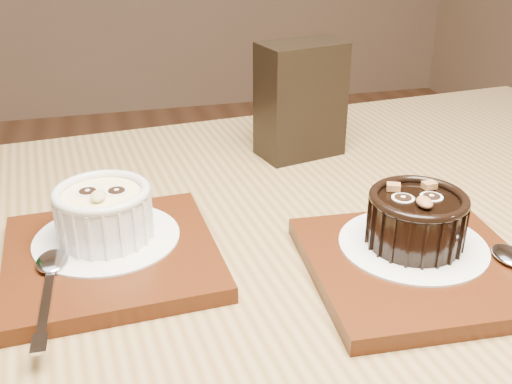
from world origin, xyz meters
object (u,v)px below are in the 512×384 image
condiment_stand (300,100)px  tray_left (112,256)px  tray_right (416,266)px  ramekin_dark (416,217)px  table (263,355)px  ramekin_white (104,211)px

condiment_stand → tray_left: bearing=-139.8°
tray_right → ramekin_dark: bearing=71.5°
table → tray_left: bearing=159.0°
ramekin_white → condiment_stand: condiment_stand is taller
ramekin_dark → condiment_stand: size_ratio=0.61×
table → ramekin_white: (-0.13, 0.07, 0.13)m
table → ramekin_dark: bearing=-5.4°
ramekin_dark → condiment_stand: (-0.02, 0.26, 0.03)m
table → tray_left: (-0.13, 0.05, 0.10)m
tray_right → condiment_stand: condiment_stand is taller
table → tray_left: size_ratio=7.04×
ramekin_dark → condiment_stand: condiment_stand is taller
table → ramekin_white: size_ratio=14.93×
tray_left → condiment_stand: bearing=40.2°
table → ramekin_dark: ramekin_dark is taller
ramekin_dark → condiment_stand: 0.27m
ramekin_white → tray_right: ramekin_white is taller
ramekin_white → table: bearing=-15.8°
tray_left → ramekin_white: size_ratio=2.12×
table → condiment_stand: bearing=65.5°
table → ramekin_white: bearing=152.2°
ramekin_dark → tray_left: bearing=175.5°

